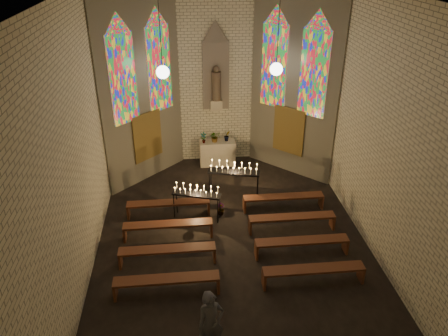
{
  "coord_description": "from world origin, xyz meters",
  "views": [
    {
      "loc": [
        -1.3,
        -10.19,
        8.15
      ],
      "look_at": [
        -0.12,
        1.57,
        1.87
      ],
      "focal_mm": 35.0,
      "sensor_mm": 36.0,
      "label": 1
    }
  ],
  "objects": [
    {
      "name": "pew_right_0",
      "position": [
        1.91,
        1.94,
        0.42
      ],
      "size": [
        2.69,
        0.38,
        0.52
      ],
      "rotation": [
        0.0,
        0.0,
        -0.0
      ],
      "color": "#582B19",
      "rests_on": "ground"
    },
    {
      "name": "flower_vase_center",
      "position": [
        -0.1,
        5.43,
        1.22
      ],
      "size": [
        0.47,
        0.43,
        0.44
      ],
      "primitive_type": "imported",
      "rotation": [
        0.0,
        0.0,
        0.24
      ],
      "color": "#4C723F",
      "rests_on": "altar"
    },
    {
      "name": "flower_vase_right",
      "position": [
        0.39,
        5.48,
        1.22
      ],
      "size": [
        0.28,
        0.25,
        0.43
      ],
      "primitive_type": "imported",
      "rotation": [
        0.0,
        0.0,
        0.3
      ],
      "color": "#4C723F",
      "rests_on": "altar"
    },
    {
      "name": "visitor",
      "position": [
        -0.92,
        -3.52,
        0.83
      ],
      "size": [
        0.7,
        0.57,
        1.66
      ],
      "primitive_type": "imported",
      "rotation": [
        0.0,
        0.0,
        0.32
      ],
      "color": "#484952",
      "rests_on": "ground"
    },
    {
      "name": "votive_stand_right",
      "position": [
        0.34,
        2.83,
        1.12
      ],
      "size": [
        1.82,
        0.85,
        1.3
      ],
      "rotation": [
        0.0,
        0.0,
        -0.25
      ],
      "color": "black",
      "rests_on": "ground"
    },
    {
      "name": "votive_stand_left",
      "position": [
        -0.99,
        1.71,
        0.98
      ],
      "size": [
        1.59,
        0.83,
        1.14
      ],
      "rotation": [
        0.0,
        0.0,
        -0.31
      ],
      "color": "black",
      "rests_on": "ground"
    },
    {
      "name": "pew_left_3",
      "position": [
        -1.91,
        -1.66,
        0.42
      ],
      "size": [
        2.69,
        0.38,
        0.52
      ],
      "rotation": [
        0.0,
        0.0,
        0.0
      ],
      "color": "#582B19",
      "rests_on": "ground"
    },
    {
      "name": "pew_left_0",
      "position": [
        -1.91,
        1.94,
        0.42
      ],
      "size": [
        2.69,
        0.38,
        0.52
      ],
      "rotation": [
        0.0,
        0.0,
        0.0
      ],
      "color": "#582B19",
      "rests_on": "ground"
    },
    {
      "name": "floor",
      "position": [
        0.0,
        0.0,
        0.0
      ],
      "size": [
        12.0,
        12.0,
        0.0
      ],
      "primitive_type": "plane",
      "color": "black",
      "rests_on": "ground"
    },
    {
      "name": "pew_left_2",
      "position": [
        -1.91,
        -0.46,
        0.42
      ],
      "size": [
        2.69,
        0.38,
        0.52
      ],
      "rotation": [
        0.0,
        0.0,
        0.0
      ],
      "color": "#582B19",
      "rests_on": "ground"
    },
    {
      "name": "room",
      "position": [
        -0.0,
        3.37,
        3.72
      ],
      "size": [
        8.22,
        12.43,
        7.0
      ],
      "color": "beige",
      "rests_on": "ground"
    },
    {
      "name": "flower_vase_left",
      "position": [
        -0.55,
        5.36,
        1.22
      ],
      "size": [
        0.24,
        0.17,
        0.44
      ],
      "primitive_type": "imported",
      "rotation": [
        0.0,
        0.0,
        -0.06
      ],
      "color": "#4C723F",
      "rests_on": "altar"
    },
    {
      "name": "pew_right_2",
      "position": [
        1.91,
        -0.46,
        0.42
      ],
      "size": [
        2.69,
        0.38,
        0.52
      ],
      "rotation": [
        0.0,
        0.0,
        -0.0
      ],
      "color": "#582B19",
      "rests_on": "ground"
    },
    {
      "name": "aisle_flower_pot",
      "position": [
        -0.21,
        1.82,
        0.2
      ],
      "size": [
        0.24,
        0.24,
        0.41
      ],
      "primitive_type": "imported",
      "rotation": [
        0.0,
        0.0,
        -0.07
      ],
      "color": "#4C723F",
      "rests_on": "ground"
    },
    {
      "name": "pew_left_1",
      "position": [
        -1.91,
        0.74,
        0.42
      ],
      "size": [
        2.69,
        0.38,
        0.52
      ],
      "rotation": [
        0.0,
        0.0,
        0.0
      ],
      "color": "#582B19",
      "rests_on": "ground"
    },
    {
      "name": "altar",
      "position": [
        0.0,
        5.45,
        0.5
      ],
      "size": [
        1.4,
        0.6,
        1.0
      ],
      "primitive_type": "cube",
      "color": "beige",
      "rests_on": "ground"
    },
    {
      "name": "pew_right_3",
      "position": [
        1.91,
        -1.66,
        0.42
      ],
      "size": [
        2.69,
        0.38,
        0.52
      ],
      "rotation": [
        0.0,
        0.0,
        -0.0
      ],
      "color": "#582B19",
      "rests_on": "ground"
    },
    {
      "name": "pew_right_1",
      "position": [
        1.91,
        0.74,
        0.42
      ],
      "size": [
        2.69,
        0.38,
        0.52
      ],
      "rotation": [
        0.0,
        0.0,
        -0.0
      ],
      "color": "#582B19",
      "rests_on": "ground"
    }
  ]
}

